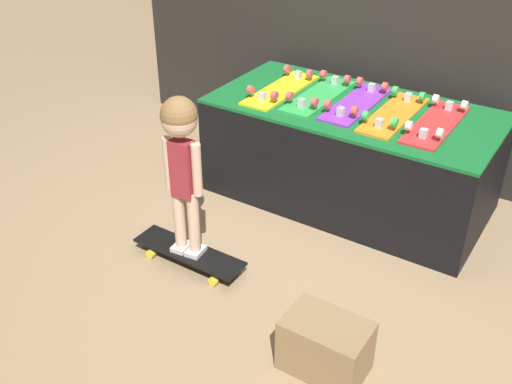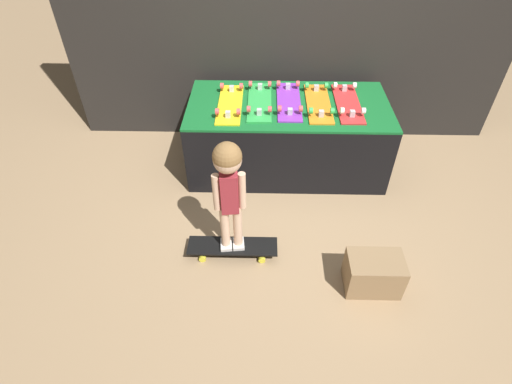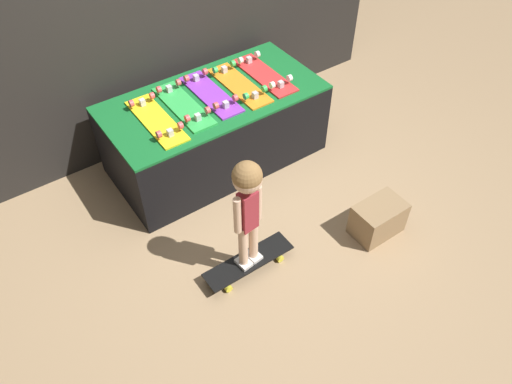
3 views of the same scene
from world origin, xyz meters
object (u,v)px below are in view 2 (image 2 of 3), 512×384
skateboard_orange_on_rack (318,102)px  storage_box (373,273)px  skateboard_yellow_on_rack (230,103)px  skateboard_red_on_rack (348,102)px  child (229,179)px  skateboard_purple_on_rack (289,101)px  skateboard_on_floor (233,247)px  skateboard_green_on_rack (260,101)px

skateboard_orange_on_rack → storage_box: bearing=-77.8°
skateboard_yellow_on_rack → storage_box: (1.06, -1.37, -0.54)m
skateboard_red_on_rack → storage_box: size_ratio=1.80×
skateboard_yellow_on_rack → skateboard_red_on_rack: (1.01, 0.04, 0.00)m
skateboard_yellow_on_rack → child: (0.07, -1.10, 0.06)m
child → skateboard_purple_on_rack: bearing=62.8°
child → storage_box: bearing=-21.7°
skateboard_red_on_rack → storage_box: skateboard_red_on_rack is taller
skateboard_orange_on_rack → skateboard_on_floor: size_ratio=1.01×
skateboard_green_on_rack → skateboard_on_floor: 1.30m
skateboard_on_floor → child: 0.66m
skateboard_red_on_rack → child: child is taller
skateboard_yellow_on_rack → skateboard_purple_on_rack: size_ratio=1.00×
skateboard_purple_on_rack → storage_box: skateboard_purple_on_rack is taller
skateboard_on_floor → storage_box: size_ratio=1.78×
skateboard_purple_on_rack → skateboard_red_on_rack: size_ratio=1.00×
skateboard_orange_on_rack → storage_box: skateboard_orange_on_rack is taller
skateboard_green_on_rack → storage_box: (0.81, -1.41, -0.54)m
skateboard_red_on_rack → storage_box: (0.05, -1.40, -0.54)m
child → skateboard_red_on_rack: bearing=43.7°
skateboard_yellow_on_rack → storage_box: bearing=-52.2°
skateboard_orange_on_rack → child: size_ratio=0.74×
skateboard_on_floor → child: child is taller
storage_box → skateboard_orange_on_rack: bearing=102.2°
storage_box → skateboard_purple_on_rack: bearing=111.3°
skateboard_purple_on_rack → skateboard_orange_on_rack: bearing=-6.2°
skateboard_orange_on_rack → storage_box: size_ratio=1.80×
skateboard_yellow_on_rack → skateboard_green_on_rack: 0.26m
skateboard_purple_on_rack → skateboard_on_floor: (-0.44, -1.16, -0.60)m
skateboard_red_on_rack → child: size_ratio=0.74×
skateboard_yellow_on_rack → skateboard_on_floor: 1.25m
skateboard_purple_on_rack → skateboard_red_on_rack: 0.51m
skateboard_green_on_rack → skateboard_red_on_rack: 0.76m
skateboard_orange_on_rack → skateboard_yellow_on_rack: bearing=-177.8°
skateboard_yellow_on_rack → child: 1.10m
skateboard_orange_on_rack → skateboard_on_floor: skateboard_orange_on_rack is taller
skateboard_green_on_rack → skateboard_on_floor: (-0.18, -1.14, -0.60)m
skateboard_yellow_on_rack → skateboard_red_on_rack: bearing=2.0°
skateboard_yellow_on_rack → skateboard_orange_on_rack: size_ratio=1.00×
skateboard_yellow_on_rack → skateboard_on_floor: skateboard_yellow_on_rack is taller
skateboard_yellow_on_rack → skateboard_purple_on_rack: 0.51m
skateboard_purple_on_rack → skateboard_orange_on_rack: same height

